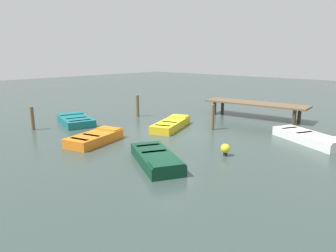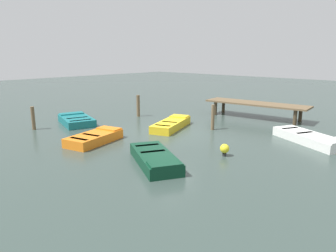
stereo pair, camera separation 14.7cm
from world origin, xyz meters
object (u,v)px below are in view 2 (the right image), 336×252
rowboat_dark_green (155,158)px  marker_buoy (225,149)px  rowboat_yellow (171,124)px  mooring_piling_center (213,117)px  mooring_piling_near_left (138,106)px  mooring_piling_far_left (33,118)px  rowboat_orange (95,138)px  dock_segment (256,104)px  rowboat_teal (76,120)px  rowboat_white (309,138)px

rowboat_dark_green → marker_buoy: 2.79m
rowboat_yellow → mooring_piling_center: size_ratio=2.58×
mooring_piling_near_left → marker_buoy: bearing=-19.6°
mooring_piling_center → marker_buoy: size_ratio=2.74×
rowboat_dark_green → mooring_piling_far_left: (-8.32, -0.65, 0.39)m
mooring_piling_far_left → mooring_piling_center: mooring_piling_center is taller
rowboat_yellow → mooring_piling_near_left: bearing=54.9°
rowboat_orange → mooring_piling_near_left: size_ratio=2.11×
dock_segment → marker_buoy: dock_segment is taller
rowboat_teal → rowboat_yellow: 5.44m
dock_segment → rowboat_yellow: dock_segment is taller
rowboat_orange → rowboat_yellow: 4.39m
rowboat_yellow → mooring_piling_near_left: size_ratio=2.52×
rowboat_white → marker_buoy: 4.47m
mooring_piling_center → rowboat_teal: bearing=-147.4°
rowboat_teal → mooring_piling_center: bearing=-130.6°
rowboat_yellow → mooring_piling_far_left: size_ratio=2.81×
rowboat_white → dock_segment: bearing=168.6°
dock_segment → mooring_piling_far_left: size_ratio=5.23×
rowboat_white → mooring_piling_far_left: mooring_piling_far_left is taller
rowboat_orange → rowboat_dark_green: 3.94m
rowboat_white → rowboat_dark_green: same height
mooring_piling_far_left → rowboat_yellow: bearing=45.4°
dock_segment → mooring_piling_near_left: mooring_piling_near_left is taller
rowboat_yellow → mooring_piling_far_left: (-5.03, -5.11, 0.39)m
rowboat_orange → rowboat_teal: (-3.96, 1.45, -0.00)m
rowboat_teal → mooring_piling_near_left: 3.99m
rowboat_orange → mooring_piling_far_left: size_ratio=2.35×
mooring_piling_center → rowboat_orange: bearing=-113.9°
rowboat_dark_green → mooring_piling_far_left: size_ratio=2.67×
dock_segment → mooring_piling_far_left: bearing=-129.2°
rowboat_orange → rowboat_white: (6.98, 6.46, -0.00)m
rowboat_orange → mooring_piling_center: size_ratio=2.16×
rowboat_dark_green → mooring_piling_far_left: mooring_piling_far_left is taller
dock_segment → mooring_piling_center: mooring_piling_center is taller
dock_segment → rowboat_white: (4.36, -3.40, -0.63)m
dock_segment → rowboat_orange: bearing=-110.7°
rowboat_teal → mooring_piling_far_left: bearing=96.0°
mooring_piling_near_left → mooring_piling_center: mooring_piling_near_left is taller
dock_segment → mooring_piling_near_left: size_ratio=4.70×
rowboat_orange → mooring_piling_far_left: mooring_piling_far_left is taller
rowboat_teal → rowboat_white: bearing=-138.6°
rowboat_teal → rowboat_dark_green: size_ratio=0.95×
mooring_piling_near_left → marker_buoy: mooring_piling_near_left is taller
rowboat_dark_green → mooring_piling_center: 5.88m
dock_segment → rowboat_teal: 10.69m
marker_buoy → mooring_piling_near_left: bearing=160.4°
rowboat_teal → marker_buoy: 9.25m
rowboat_orange → rowboat_teal: 4.21m
mooring_piling_far_left → mooring_piling_center: 9.30m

